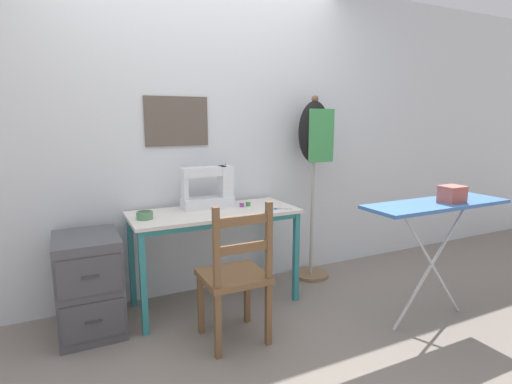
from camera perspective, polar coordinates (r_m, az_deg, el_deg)
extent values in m
plane|color=gray|center=(3.03, -3.87, -17.50)|extent=(14.00, 14.00, 0.00)
cube|color=silver|center=(3.26, -8.24, 7.78)|extent=(10.00, 0.05, 2.55)
cube|color=brown|center=(3.17, -11.24, 9.88)|extent=(0.49, 0.02, 0.38)
cube|color=silver|center=(3.02, -5.99, -2.90)|extent=(1.25, 0.54, 0.02)
cube|color=teal|center=(2.81, -4.35, -4.53)|extent=(1.17, 0.03, 0.04)
cube|color=teal|center=(2.77, -15.80, -12.50)|extent=(0.04, 0.04, 0.71)
cube|color=teal|center=(3.17, 5.72, -9.23)|extent=(0.04, 0.04, 0.71)
cube|color=teal|center=(3.20, -17.33, -9.44)|extent=(0.04, 0.04, 0.71)
cube|color=teal|center=(3.55, 1.76, -7.01)|extent=(0.04, 0.04, 0.71)
cube|color=white|center=(3.11, -6.92, -1.51)|extent=(0.39, 0.15, 0.08)
cube|color=white|center=(3.14, -4.37, 1.57)|extent=(0.09, 0.13, 0.24)
cube|color=white|center=(3.06, -7.41, 2.90)|extent=(0.35, 0.12, 0.07)
cube|color=white|center=(3.04, -10.15, 0.48)|extent=(0.04, 0.09, 0.17)
cylinder|color=#B22D2D|center=(3.16, -3.47, 1.64)|extent=(0.02, 0.06, 0.06)
cylinder|color=#99999E|center=(3.12, -4.40, 3.95)|extent=(0.01, 0.01, 0.02)
cylinder|color=#56895B|center=(2.85, -15.62, -3.22)|extent=(0.11, 0.11, 0.05)
cylinder|color=#2F4B32|center=(2.84, -15.64, -2.77)|extent=(0.09, 0.09, 0.01)
cube|color=silver|center=(3.06, 4.14, -2.38)|extent=(0.11, 0.05, 0.00)
cube|color=silver|center=(3.05, 4.15, -2.45)|extent=(0.10, 0.07, 0.00)
torus|color=#2870B7|center=(3.05, 2.78, -2.42)|extent=(0.03, 0.03, 0.01)
torus|color=#2870B7|center=(3.05, 2.78, -2.40)|extent=(0.03, 0.03, 0.01)
cylinder|color=purple|center=(3.11, -2.05, -1.82)|extent=(0.03, 0.03, 0.04)
cylinder|color=beige|center=(3.11, -2.05, -1.48)|extent=(0.04, 0.04, 0.00)
cylinder|color=beige|center=(3.12, -2.05, -2.15)|extent=(0.04, 0.04, 0.00)
cylinder|color=green|center=(3.14, -1.13, -1.69)|extent=(0.04, 0.04, 0.04)
cylinder|color=beige|center=(3.14, -1.14, -1.36)|extent=(0.04, 0.04, 0.00)
cylinder|color=beige|center=(3.15, -1.13, -2.02)|extent=(0.04, 0.04, 0.00)
cube|color=brown|center=(2.60, -3.26, -11.92)|extent=(0.40, 0.38, 0.04)
cube|color=brown|center=(2.78, -7.90, -15.58)|extent=(0.04, 0.04, 0.41)
cube|color=brown|center=(2.89, -1.28, -14.41)|extent=(0.04, 0.04, 0.41)
cube|color=brown|center=(2.51, -5.48, -18.54)|extent=(0.04, 0.04, 0.41)
cube|color=brown|center=(2.63, 1.78, -17.03)|extent=(0.04, 0.04, 0.41)
cube|color=brown|center=(2.32, -5.69, -7.98)|extent=(0.04, 0.04, 0.48)
cube|color=brown|center=(2.45, 1.84, -6.91)|extent=(0.04, 0.04, 0.48)
cube|color=brown|center=(2.34, -1.84, -4.08)|extent=(0.34, 0.02, 0.06)
cube|color=brown|center=(2.38, -1.81, -7.99)|extent=(0.34, 0.02, 0.06)
cube|color=#4C4C51|center=(2.96, -22.75, -12.00)|extent=(0.41, 0.50, 0.66)
cube|color=#46464B|center=(2.66, -22.61, -11.08)|extent=(0.37, 0.01, 0.24)
cube|color=#333338|center=(2.66, -22.60, -11.16)|extent=(0.10, 0.01, 0.02)
cube|color=#46464B|center=(2.78, -22.18, -16.71)|extent=(0.37, 0.01, 0.24)
cube|color=#333338|center=(2.77, -22.16, -16.80)|extent=(0.10, 0.01, 0.02)
cylinder|color=#846647|center=(3.77, 7.78, -11.56)|extent=(0.32, 0.32, 0.03)
cylinder|color=#ADA89E|center=(3.60, 8.00, -3.24)|extent=(0.03, 0.03, 1.09)
ellipsoid|color=black|center=(3.50, 8.30, 8.46)|extent=(0.29, 0.21, 0.53)
sphere|color=brown|center=(3.50, 8.43, 13.02)|extent=(0.06, 0.06, 0.06)
cube|color=#3D934C|center=(3.41, 9.34, 7.94)|extent=(0.25, 0.01, 0.44)
cube|color=#3D6BAD|center=(2.96, 24.43, -1.57)|extent=(1.08, 0.33, 0.02)
cylinder|color=#B7B7BC|center=(3.08, 23.82, -9.46)|extent=(0.66, 0.02, 0.85)
cylinder|color=#B7B7BC|center=(3.08, 23.82, -9.46)|extent=(0.66, 0.02, 0.85)
cube|color=#AD564C|center=(3.01, 26.22, -0.32)|extent=(0.15, 0.12, 0.10)
cube|color=#BE5F54|center=(3.00, 26.30, 0.72)|extent=(0.16, 0.13, 0.01)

